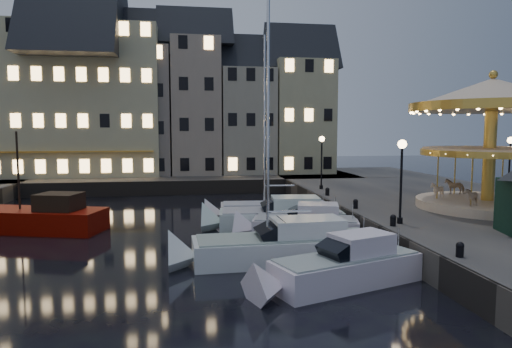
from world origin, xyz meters
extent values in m
plane|color=black|center=(0.00, 0.00, 0.00)|extent=(160.00, 160.00, 0.00)
cube|color=#474442|center=(14.00, 6.00, 0.65)|extent=(16.00, 56.00, 1.30)
cube|color=#474442|center=(-8.00, 28.00, 0.65)|extent=(44.00, 12.00, 1.30)
cube|color=#47423A|center=(6.00, 6.00, 0.65)|extent=(0.15, 44.00, 1.30)
cube|color=#47423A|center=(-6.00, 22.00, 0.65)|extent=(48.00, 0.15, 1.30)
cylinder|color=black|center=(7.20, 1.00, 1.45)|extent=(0.28, 0.28, 0.30)
cylinder|color=black|center=(7.20, 1.00, 3.20)|extent=(0.12, 0.12, 3.80)
sphere|color=#FFD18C|center=(7.20, 1.00, 5.25)|extent=(0.44, 0.44, 0.44)
cylinder|color=black|center=(7.20, 14.50, 1.45)|extent=(0.28, 0.28, 0.30)
cylinder|color=black|center=(7.20, 14.50, 3.20)|extent=(0.12, 0.12, 3.80)
sphere|color=#FFD18C|center=(7.20, 14.50, 5.25)|extent=(0.44, 0.44, 0.44)
cylinder|color=black|center=(18.50, 8.00, 1.45)|extent=(0.28, 0.28, 0.30)
cylinder|color=black|center=(18.50, 8.00, 3.20)|extent=(0.12, 0.12, 3.80)
sphere|color=#FFD18C|center=(18.50, 8.00, 5.25)|extent=(0.44, 0.44, 0.44)
cylinder|color=black|center=(6.60, -5.00, 1.50)|extent=(0.28, 0.28, 0.40)
sphere|color=black|center=(6.60, -5.00, 1.72)|extent=(0.30, 0.30, 0.30)
cylinder|color=black|center=(6.60, 0.50, 1.50)|extent=(0.28, 0.28, 0.40)
sphere|color=black|center=(6.60, 0.50, 1.72)|extent=(0.30, 0.30, 0.30)
cylinder|color=black|center=(6.60, 5.50, 1.50)|extent=(0.28, 0.28, 0.40)
sphere|color=black|center=(6.60, 5.50, 1.72)|extent=(0.30, 0.30, 0.30)
cylinder|color=black|center=(6.60, 11.00, 1.50)|extent=(0.28, 0.28, 0.40)
sphere|color=black|center=(6.60, 11.00, 1.72)|extent=(0.30, 0.30, 0.30)
cube|color=slate|center=(-19.50, 30.00, 6.80)|extent=(5.00, 8.00, 11.00)
cube|color=gray|center=(-14.05, 30.00, 7.30)|extent=(5.60, 8.00, 12.00)
cube|color=gray|center=(-8.00, 30.00, 7.80)|extent=(6.20, 8.00, 13.00)
cube|color=gray|center=(-2.25, 30.00, 8.30)|extent=(5.00, 8.00, 14.00)
cube|color=gray|center=(3.20, 30.00, 6.80)|extent=(5.60, 8.00, 11.00)
cube|color=tan|center=(9.25, 30.00, 7.30)|extent=(6.20, 8.00, 12.00)
cube|color=#C3BF92|center=(-14.00, 30.00, 8.80)|extent=(16.00, 9.00, 15.00)
cube|color=white|center=(2.74, -3.72, 0.45)|extent=(6.31, 3.86, 1.30)
cube|color=#8C9897|center=(2.74, -3.72, 1.12)|extent=(5.97, 3.61, 0.10)
cube|color=white|center=(3.41, -3.48, 1.55)|extent=(2.64, 2.16, 0.80)
cube|color=black|center=(2.28, -3.88, 1.45)|extent=(1.45, 1.66, 0.88)
cube|color=silver|center=(1.11, -0.26, 0.45)|extent=(8.43, 2.76, 1.30)
cube|color=gray|center=(1.11, -0.26, 1.12)|extent=(8.01, 2.55, 0.10)
cube|color=silver|center=(2.11, -0.22, 1.55)|extent=(3.24, 1.96, 0.80)
cube|color=black|center=(0.45, -0.28, 1.45)|extent=(1.43, 1.77, 1.03)
cylinder|color=silver|center=(0.28, -0.29, 6.72)|extent=(0.14, 0.14, 11.24)
cube|color=silver|center=(3.11, 3.87, 0.45)|extent=(6.05, 3.62, 1.30)
cube|color=gray|center=(3.11, 3.87, 1.12)|extent=(5.73, 3.38, 0.10)
cube|color=silver|center=(3.76, 3.68, 1.55)|extent=(2.51, 2.15, 0.80)
cube|color=black|center=(2.67, 3.99, 1.45)|extent=(1.38, 1.74, 0.86)
cube|color=silver|center=(2.29, 6.53, 0.45)|extent=(7.54, 3.12, 1.30)
cube|color=gray|center=(2.29, 6.53, 1.12)|extent=(7.15, 2.89, 0.10)
cube|color=silver|center=(3.16, 6.45, 1.55)|extent=(2.95, 2.09, 0.80)
cube|color=black|center=(1.70, 6.58, 1.45)|extent=(1.38, 1.82, 0.96)
cube|color=silver|center=(2.45, 9.16, 0.45)|extent=(7.29, 2.62, 1.30)
cube|color=gray|center=(2.45, 9.16, 1.12)|extent=(6.92, 2.43, 0.10)
cylinder|color=silver|center=(1.74, 9.21, 5.91)|extent=(0.14, 0.14, 9.63)
cube|color=#740901|center=(-12.10, 8.04, 0.55)|extent=(8.32, 4.80, 1.50)
cube|color=black|center=(-10.66, 7.62, 1.75)|extent=(2.74, 2.46, 1.05)
cylinder|color=black|center=(-13.06, 8.31, 3.50)|extent=(0.12, 0.12, 4.73)
cylinder|color=beige|center=(14.34, 4.35, 1.55)|extent=(8.04, 8.04, 0.50)
cylinder|color=gold|center=(14.34, 4.35, 4.92)|extent=(0.70, 0.70, 6.23)
cylinder|color=beige|center=(14.34, 4.35, 4.82)|extent=(7.43, 7.43, 0.18)
cylinder|color=gold|center=(14.34, 4.35, 4.63)|extent=(7.71, 7.71, 0.35)
cone|color=beige|center=(14.34, 4.35, 8.13)|extent=(9.24, 9.24, 1.61)
cylinder|color=gold|center=(14.34, 4.35, 7.28)|extent=(9.24, 9.24, 0.50)
sphere|color=gold|center=(14.34, 4.35, 9.13)|extent=(0.50, 0.50, 0.50)
camera|label=1|loc=(-3.25, -20.05, 5.94)|focal=32.00mm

